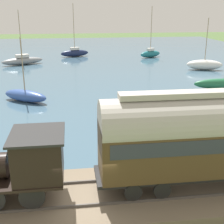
# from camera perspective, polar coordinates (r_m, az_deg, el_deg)

# --- Properties ---
(ground_plane) EXTENTS (200.00, 200.00, 0.00)m
(ground_plane) POSITION_cam_1_polar(r_m,az_deg,el_deg) (14.61, -4.87, -16.52)
(ground_plane) COLOR #476033
(harbor_water) EXTENTS (80.00, 80.00, 0.01)m
(harbor_water) POSITION_cam_1_polar(r_m,az_deg,el_deg) (55.26, -7.27, 9.61)
(harbor_water) COLOR #426075
(harbor_water) RESTS_ON ground
(rail_embankment) EXTENTS (4.67, 56.00, 0.66)m
(rail_embankment) POSITION_cam_1_polar(r_m,az_deg,el_deg) (14.47, -4.90, -15.60)
(rail_embankment) COLOR #756651
(rail_embankment) RESTS_ON ground
(steam_locomotive) EXTENTS (2.46, 6.21, 3.08)m
(steam_locomotive) POSITION_cam_1_polar(r_m,az_deg,el_deg) (13.69, -18.18, -8.80)
(steam_locomotive) COLOR black
(steam_locomotive) RESTS_ON rail_embankment
(passenger_coach) EXTENTS (2.21, 9.96, 4.42)m
(passenger_coach) POSITION_cam_1_polar(r_m,az_deg,el_deg) (14.35, 17.15, -3.89)
(passenger_coach) COLOR black
(passenger_coach) RESTS_ON rail_embankment
(sailboat_navy) EXTENTS (2.73, 5.31, 9.18)m
(sailboat_navy) POSITION_cam_1_polar(r_m,az_deg,el_deg) (57.81, -6.84, 10.72)
(sailboat_navy) COLOR #192347
(sailboat_navy) RESTS_ON harbor_water
(sailboat_teal) EXTENTS (2.74, 4.31, 8.69)m
(sailboat_teal) POSITION_cam_1_polar(r_m,az_deg,el_deg) (56.91, 7.02, 10.59)
(sailboat_teal) COLOR #1E707A
(sailboat_teal) RESTS_ON harbor_water
(sailboat_gray) EXTENTS (4.11, 6.47, 8.14)m
(sailboat_gray) POSITION_cam_1_polar(r_m,az_deg,el_deg) (50.94, -16.05, 9.04)
(sailboat_gray) COLOR gray
(sailboat_gray) RESTS_ON harbor_water
(sailboat_white) EXTENTS (2.79, 5.24, 7.13)m
(sailboat_white) POSITION_cam_1_polar(r_m,az_deg,el_deg) (46.60, 16.54, 8.29)
(sailboat_white) COLOR white
(sailboat_white) RESTS_ON harbor_water
(sailboat_green) EXTENTS (1.95, 6.48, 6.90)m
(sailboat_green) POSITION_cam_1_polar(r_m,az_deg,el_deg) (35.81, 19.76, 4.89)
(sailboat_green) COLOR #236B42
(sailboat_green) RESTS_ON harbor_water
(sailboat_blue) EXTENTS (3.81, 4.74, 5.94)m
(sailboat_blue) POSITION_cam_1_polar(r_m,az_deg,el_deg) (30.37, -15.57, 2.92)
(sailboat_blue) COLOR #335199
(sailboat_blue) RESTS_ON harbor_water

